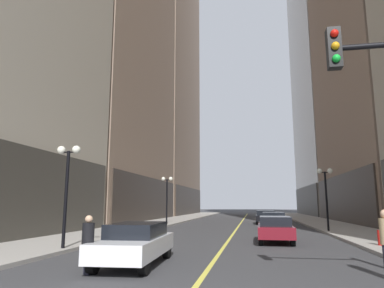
% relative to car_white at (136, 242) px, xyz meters
% --- Properties ---
extents(ground_plane, '(200.00, 200.00, 0.00)m').
position_rel_car_white_xyz_m(ground_plane, '(2.42, 28.71, -0.72)').
color(ground_plane, '#38383A').
extents(sidewalk_left, '(4.50, 78.00, 0.15)m').
position_rel_car_white_xyz_m(sidewalk_left, '(-5.83, 28.71, -0.64)').
color(sidewalk_left, '#9E9991').
rests_on(sidewalk_left, ground).
extents(sidewalk_right, '(4.50, 78.00, 0.15)m').
position_rel_car_white_xyz_m(sidewalk_right, '(10.67, 28.71, -0.64)').
color(sidewalk_right, '#9E9991').
rests_on(sidewalk_right, ground).
extents(lane_centre_stripe, '(0.16, 70.00, 0.01)m').
position_rel_car_white_xyz_m(lane_centre_stripe, '(2.42, 28.71, -0.71)').
color(lane_centre_stripe, '#E5D64C').
rests_on(lane_centre_stripe, ground).
extents(building_left_far, '(12.84, 26.00, 63.42)m').
position_rel_car_white_xyz_m(building_left_far, '(-14.41, 53.71, 30.90)').
color(building_left_far, gray).
rests_on(building_left_far, ground).
extents(building_right_far, '(13.14, 26.00, 79.63)m').
position_rel_car_white_xyz_m(building_right_far, '(19.40, 53.71, 39.01)').
color(building_right_far, '#A8A399').
rests_on(building_right_far, ground).
extents(car_white, '(1.91, 4.52, 1.32)m').
position_rel_car_white_xyz_m(car_white, '(0.00, 0.00, 0.00)').
color(car_white, silver).
rests_on(car_white, ground).
extents(car_maroon, '(1.78, 4.18, 1.32)m').
position_rel_car_white_xyz_m(car_maroon, '(4.87, 7.54, -0.00)').
color(car_maroon, maroon).
rests_on(car_maroon, ground).
extents(car_grey, '(2.05, 4.08, 1.32)m').
position_rel_car_white_xyz_m(car_grey, '(5.33, 17.39, -0.00)').
color(car_grey, slate).
rests_on(car_grey, ground).
extents(car_black, '(1.94, 4.18, 1.32)m').
position_rel_car_white_xyz_m(car_black, '(4.93, 24.84, 0.00)').
color(car_black, black).
rests_on(car_black, ground).
extents(pedestrian_in_black_coat, '(0.48, 0.48, 1.62)m').
position_rel_car_white_xyz_m(pedestrian_in_black_coat, '(-0.82, -1.72, 0.22)').
color(pedestrian_in_black_coat, black).
rests_on(pedestrian_in_black_coat, ground).
extents(street_lamp_left_near, '(1.06, 0.36, 4.43)m').
position_rel_car_white_xyz_m(street_lamp_left_near, '(-3.98, 2.48, 2.54)').
color(street_lamp_left_near, black).
rests_on(street_lamp_left_near, ground).
extents(street_lamp_left_far, '(1.06, 0.36, 4.43)m').
position_rel_car_white_xyz_m(street_lamp_left_far, '(-3.98, 19.93, 2.54)').
color(street_lamp_left_far, black).
rests_on(street_lamp_left_far, ground).
extents(street_lamp_right_mid, '(1.06, 0.36, 4.43)m').
position_rel_car_white_xyz_m(street_lamp_right_mid, '(8.82, 14.45, 2.54)').
color(street_lamp_right_mid, black).
rests_on(street_lamp_right_mid, ground).
extents(fire_hydrant_right, '(0.28, 0.28, 0.80)m').
position_rel_car_white_xyz_m(fire_hydrant_right, '(9.32, 5.81, -0.32)').
color(fire_hydrant_right, red).
rests_on(fire_hydrant_right, ground).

